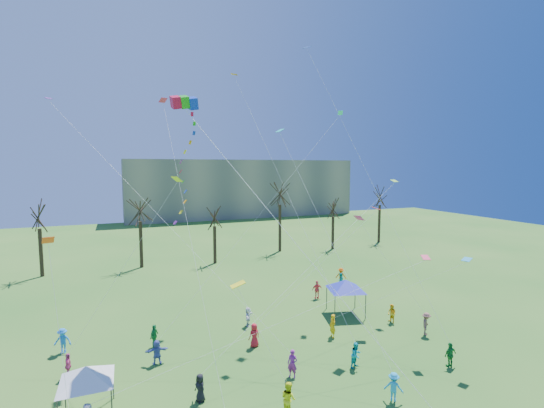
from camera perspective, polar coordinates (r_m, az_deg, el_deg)
name	(u,v)px	position (r m, az deg, el deg)	size (l,w,h in m)	color
distant_building	(242,188)	(102.83, -4.62, 2.42)	(60.00, 14.00, 15.00)	gray
bare_tree_row	(221,210)	(54.44, -7.73, -0.93)	(69.00, 8.89, 11.47)	black
big_box_kite	(190,170)	(24.53, -12.29, 5.09)	(5.46, 7.45, 21.76)	red
canopy_tent_white	(86,374)	(23.86, -26.18, -22.00)	(3.74, 3.74, 2.81)	#3F3F44
canopy_tent_blue	(346,285)	(35.25, 11.04, -11.88)	(4.06, 4.06, 3.16)	#3F3F44
festival_crowd	(275,336)	(29.40, 0.44, -19.24)	(28.43, 21.03, 1.83)	red
small_kites_aloft	(289,183)	(28.24, 2.57, 3.22)	(29.32, 19.01, 33.39)	#FF430D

